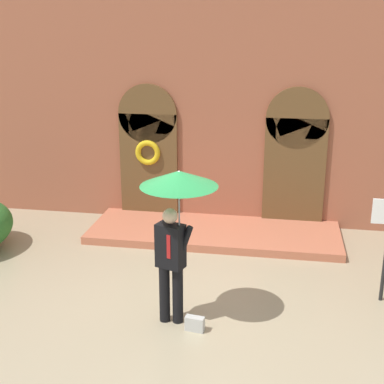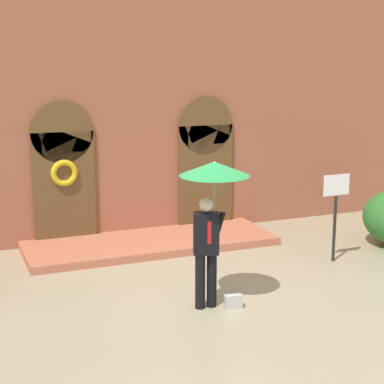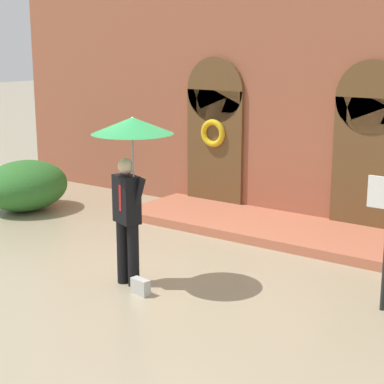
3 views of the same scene
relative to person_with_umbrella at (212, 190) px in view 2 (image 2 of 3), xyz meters
name	(u,v)px [view 2 (image 2 of 3)]	position (x,y,z in m)	size (l,w,h in m)	color
ground_plane	(208,297)	(0.10, 0.36, -1.91)	(80.00, 80.00, 0.00)	tan
building_facade	(133,114)	(0.10, 4.52, 0.77)	(14.00, 2.30, 5.60)	#9E563D
person_with_umbrella	(212,190)	(0.00, 0.00, 0.00)	(1.10, 1.10, 2.36)	black
handbag	(233,301)	(0.29, -0.20, -1.80)	(0.28, 0.12, 0.22)	#B7B7B2
sign_post	(336,203)	(3.12, 1.20, -0.75)	(0.56, 0.06, 1.72)	black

